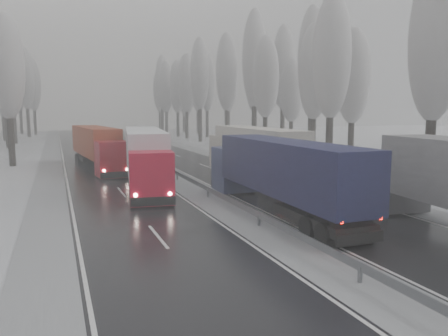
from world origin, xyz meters
TOP-DOWN VIEW (x-y plane):
  - carriageway_right at (5.25, 30.00)m, footprint 7.50×200.00m
  - carriageway_left at (-5.25, 30.00)m, footprint 7.50×200.00m
  - median_slush at (0.00, 30.00)m, footprint 3.00×200.00m
  - shoulder_right at (10.20, 30.00)m, footprint 2.40×200.00m
  - shoulder_left at (-10.20, 30.00)m, footprint 2.40×200.00m
  - median_guardrail at (0.00, 29.99)m, footprint 0.12×200.00m
  - tree_16 at (15.04, 15.67)m, footprint 3.60×3.60m
  - tree_18 at (14.51, 27.03)m, footprint 3.60×3.60m
  - tree_19 at (20.02, 31.03)m, footprint 3.60×3.60m
  - tree_20 at (17.90, 35.17)m, footprint 3.60×3.60m
  - tree_21 at (20.12, 39.17)m, footprint 3.60×3.60m
  - tree_22 at (17.02, 45.60)m, footprint 3.60×3.60m
  - tree_23 at (23.31, 49.60)m, footprint 3.60×3.60m
  - tree_24 at (17.90, 51.02)m, footprint 3.60×3.60m
  - tree_25 at (24.81, 55.02)m, footprint 3.60×3.60m
  - tree_26 at (17.56, 61.27)m, footprint 3.60×3.60m
  - tree_27 at (24.72, 65.27)m, footprint 3.60×3.60m
  - tree_28 at (16.34, 71.95)m, footprint 3.60×3.60m
  - tree_29 at (23.71, 75.95)m, footprint 3.60×3.60m
  - tree_30 at (16.56, 81.70)m, footprint 3.60×3.60m
  - tree_31 at (22.48, 85.70)m, footprint 3.60×3.60m
  - tree_32 at (16.63, 89.21)m, footprint 3.60×3.60m
  - tree_33 at (19.77, 93.21)m, footprint 3.60×3.60m
  - tree_34 at (15.73, 96.32)m, footprint 3.60×3.60m
  - tree_35 at (24.94, 100.32)m, footprint 3.60×3.60m
  - tree_36 at (17.04, 106.16)m, footprint 3.60×3.60m
  - tree_37 at (24.02, 110.16)m, footprint 3.60×3.60m
  - tree_38 at (18.73, 116.73)m, footprint 3.60×3.60m
  - tree_39 at (21.55, 120.73)m, footprint 3.60×3.60m
  - tree_62 at (-13.94, 43.73)m, footprint 3.60×3.60m
  - tree_68 at (-16.58, 69.11)m, footprint 3.60×3.60m
  - tree_70 at (-16.33, 79.19)m, footprint 3.60×3.60m
  - tree_72 at (-18.93, 88.54)m, footprint 3.60×3.60m
  - tree_74 at (-15.07, 99.33)m, footprint 3.60×3.60m
  - tree_76 at (-14.05, 108.72)m, footprint 3.60×3.60m
  - tree_77 at (-19.66, 112.72)m, footprint 3.60×3.60m
  - tree_78 at (-17.56, 115.31)m, footprint 3.60×3.60m
  - tree_79 at (-20.33, 119.31)m, footprint 3.60×3.60m
  - truck_blue_box at (2.34, 14.51)m, footprint 2.84×16.58m
  - truck_cream_box at (6.50, 27.03)m, footprint 3.22×17.39m
  - box_truck_distant at (7.34, 83.94)m, footprint 2.51×7.63m
  - truck_red_white at (-3.12, 25.81)m, footprint 5.01×17.32m
  - truck_red_red at (-5.66, 37.97)m, footprint 4.14×16.60m

SIDE VIEW (x-z plane):
  - carriageway_right at x=5.25m, z-range 0.00..0.03m
  - carriageway_left at x=-5.25m, z-range 0.00..0.03m
  - median_slush at x=0.00m, z-range 0.00..0.04m
  - shoulder_right at x=10.20m, z-range 0.00..0.04m
  - shoulder_left at x=-10.20m, z-range 0.00..0.04m
  - median_guardrail at x=0.00m, z-range 0.22..0.98m
  - box_truck_distant at x=7.34m, z-range 0.03..2.85m
  - truck_red_red at x=-5.66m, z-range 0.35..4.57m
  - truck_blue_box at x=2.34m, z-range 0.35..4.59m
  - truck_red_white at x=-3.12m, z-range 0.37..4.77m
  - truck_cream_box at x=6.50m, z-range 0.37..4.81m
  - tree_23 at x=23.31m, z-range 1.99..15.54m
  - tree_77 at x=-19.66m, z-range 2.10..16.42m
  - tree_33 at x=19.77m, z-range 2.10..16.42m
  - tree_19 at x=20.02m, z-range 2.13..16.70m
  - tree_72 at x=-18.93m, z-range 2.21..17.31m
  - tree_20 at x=17.90m, z-range 2.29..18.00m
  - tree_22 at x=17.02m, z-range 2.31..18.17m
  - tree_62 at x=-13.94m, z-range 2.34..18.38m
  - tree_39 at x=21.55m, z-range 2.36..18.54m
  - tree_37 at x=24.02m, z-range 2.38..18.75m
  - tree_16 at x=15.04m, z-range 2.40..18.93m
  - tree_18 at x=14.51m, z-range 2.41..18.99m
  - tree_68 at x=-16.58m, z-range 2.42..19.07m
  - tree_79 at x=-20.33m, z-range 2.48..19.54m
  - tree_70 at x=-16.33m, z-range 2.48..19.57m
  - tree_32 at x=16.63m, z-range 2.51..19.85m
  - tree_27 at x=24.72m, z-range 2.55..20.17m
  - tree_34 at x=15.73m, z-range 2.55..20.19m
  - tree_30 at x=16.56m, z-range 2.59..20.45m
  - tree_38 at x=18.73m, z-range 2.60..20.58m
  - tree_29 at x=23.71m, z-range 2.62..20.73m
  - tree_35 at x=24.94m, z-range 2.64..20.89m
  - tree_76 at x=-14.05m, z-range 2.68..21.23m
  - tree_31 at x=22.48m, z-range 2.68..21.26m
  - tree_21 at x=20.12m, z-range 2.69..21.31m
  - tree_26 at x=17.56m, z-range 2.71..21.49m
  - tree_25 at x=24.81m, z-range 2.80..22.24m
  - tree_78 at x=-17.56m, z-range 2.81..22.37m
  - tree_28 at x=16.34m, z-range 2.82..22.45m
  - tree_74 at x=-15.07m, z-range 2.83..22.52m
  - tree_36 at x=17.04m, z-range 2.91..23.13m
  - tree_24 at x=17.90m, z-range 2.94..23.43m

